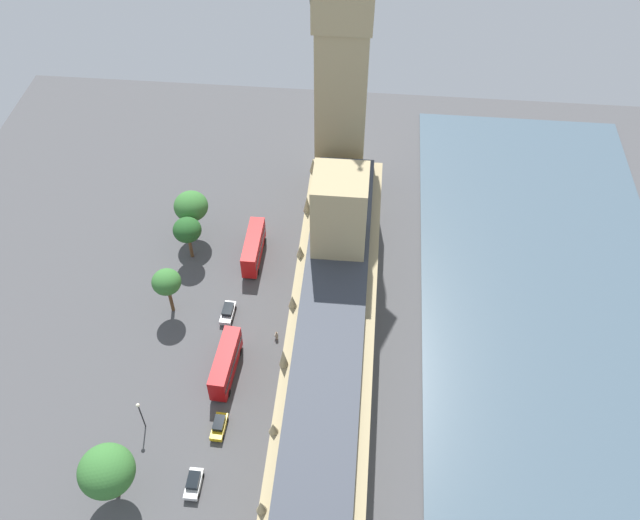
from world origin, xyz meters
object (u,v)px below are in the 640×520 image
double_decker_bus_leading (254,247)px  plane_tree_kerbside (187,230)px  clock_tower (343,24)px  pedestrian_corner (277,336)px  parliament_building (333,321)px  car_silver_by_river_gate (228,312)px  plane_tree_trailing (107,471)px  double_decker_bus_under_trees (226,363)px  car_yellow_cab_near_tower (219,426)px  street_lamp_slot_10 (140,411)px  plane_tree_far_end (167,282)px  car_white_midblock (194,483)px  plane_tree_opposite_hall (191,206)px

double_decker_bus_leading → plane_tree_kerbside: 11.46m
clock_tower → pedestrian_corner: (7.13, 35.76, -33.28)m
parliament_building → car_silver_by_river_gate: 19.18m
double_decker_bus_leading → plane_tree_trailing: size_ratio=1.05×
car_silver_by_river_gate → double_decker_bus_under_trees: (-1.82, 10.83, 1.75)m
double_decker_bus_under_trees → pedestrian_corner: (-6.53, -7.05, -1.91)m
car_yellow_cab_near_tower → street_lamp_slot_10: size_ratio=0.71×
plane_tree_far_end → pedestrian_corner: bearing=166.7°
car_silver_by_river_gate → car_white_midblock: same height
car_white_midblock → plane_tree_far_end: (9.79, -29.06, 5.92)m
clock_tower → parliament_building: bearing=92.6°
plane_tree_far_end → street_lamp_slot_10: 21.21m
double_decker_bus_leading → double_decker_bus_under_trees: bearing=-90.7°
parliament_building → plane_tree_trailing: bearing=44.3°
clock_tower → pedestrian_corner: size_ratio=40.89×
double_decker_bus_under_trees → plane_tree_far_end: 16.18m
parliament_building → double_decker_bus_leading: parliament_building is taller
plane_tree_far_end → plane_tree_opposite_hall: bearing=-90.3°
plane_tree_opposite_hall → plane_tree_trailing: plane_tree_trailing is taller
car_silver_by_river_gate → plane_tree_opposite_hall: size_ratio=0.48×
double_decker_bus_under_trees → plane_tree_trailing: bearing=-114.9°
pedestrian_corner → car_silver_by_river_gate: bearing=67.4°
car_silver_by_river_gate → pedestrian_corner: car_silver_by_river_gate is taller
car_yellow_cab_near_tower → double_decker_bus_under_trees: bearing=-83.7°
clock_tower → car_white_midblock: (14.79, 60.69, -33.12)m
plane_tree_opposite_hall → double_decker_bus_leading: bearing=157.9°
car_silver_by_river_gate → plane_tree_kerbside: (8.58, -12.32, 5.47)m
car_silver_by_river_gate → pedestrian_corner: size_ratio=2.83×
plane_tree_trailing → car_silver_by_river_gate: bearing=-106.2°
clock_tower → plane_tree_opposite_hall: (24.49, 14.51, -27.05)m
plane_tree_far_end → car_silver_by_river_gate: bearing=177.8°
clock_tower → car_silver_by_river_gate: clock_tower is taller
double_decker_bus_leading → street_lamp_slot_10: bearing=-106.7°
car_white_midblock → pedestrian_corner: 26.09m
double_decker_bus_leading → double_decker_bus_under_trees: (0.42, 23.73, 0.00)m
car_yellow_cab_near_tower → car_silver_by_river_gate: bearing=-80.5°
car_silver_by_river_gate → pedestrian_corner: bearing=158.0°
double_decker_bus_under_trees → plane_tree_opposite_hall: plane_tree_opposite_hall is taller
car_yellow_cab_near_tower → plane_tree_far_end: size_ratio=0.48×
car_yellow_cab_near_tower → parliament_building: bearing=-132.3°
double_decker_bus_under_trees → plane_tree_far_end: plane_tree_far_end is taller
car_white_midblock → plane_tree_kerbside: (9.28, -41.03, 5.47)m
car_silver_by_river_gate → plane_tree_kerbside: plane_tree_kerbside is taller
plane_tree_kerbside → clock_tower: bearing=-140.8°
double_decker_bus_leading → plane_tree_far_end: 17.42m
car_silver_by_river_gate → plane_tree_trailing: (8.98, 30.86, 6.09)m
clock_tower → street_lamp_slot_10: clock_tower is taller
car_white_midblock → plane_tree_trailing: plane_tree_trailing is taller
car_yellow_cab_near_tower → car_white_midblock: 8.77m
double_decker_bus_under_trees → car_yellow_cab_near_tower: (-0.62, 9.29, -1.75)m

